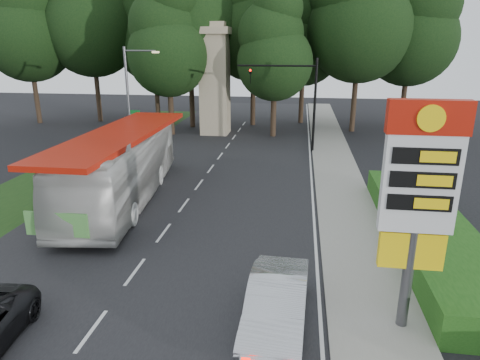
# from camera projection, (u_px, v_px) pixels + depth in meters

# --- Properties ---
(ground) EXTENTS (120.00, 120.00, 0.00)m
(ground) POSITION_uv_depth(u_px,v_px,m) (84.00, 342.00, 12.30)
(ground) COLOR black
(ground) RESTS_ON ground
(road_surface) EXTENTS (14.00, 80.00, 0.02)m
(road_surface) POSITION_uv_depth(u_px,v_px,m) (189.00, 199.00, 23.62)
(road_surface) COLOR black
(road_surface) RESTS_ON ground
(sidewalk_right) EXTENTS (3.00, 80.00, 0.12)m
(sidewalk_right) POSITION_uv_depth(u_px,v_px,m) (346.00, 206.00, 22.47)
(sidewalk_right) COLOR gray
(sidewalk_right) RESTS_ON ground
(grass_verge_left) EXTENTS (5.00, 50.00, 0.02)m
(grass_verge_left) POSITION_uv_depth(u_px,v_px,m) (80.00, 164.00, 30.53)
(grass_verge_left) COLOR #193814
(grass_verge_left) RESTS_ON ground
(hedge) EXTENTS (3.00, 14.00, 1.20)m
(hedge) POSITION_uv_depth(u_px,v_px,m) (428.00, 231.00, 18.14)
(hedge) COLOR #1D4D14
(hedge) RESTS_ON ground
(gas_station_pylon) EXTENTS (2.10, 0.45, 6.85)m
(gas_station_pylon) POSITION_uv_depth(u_px,v_px,m) (419.00, 189.00, 11.61)
(gas_station_pylon) COLOR #59595E
(gas_station_pylon) RESTS_ON ground
(traffic_signal_mast) EXTENTS (6.10, 0.35, 7.20)m
(traffic_signal_mast) POSITION_uv_depth(u_px,v_px,m) (298.00, 92.00, 32.76)
(traffic_signal_mast) COLOR black
(traffic_signal_mast) RESTS_ON ground
(streetlight_signs) EXTENTS (2.75, 0.98, 8.00)m
(streetlight_signs) POSITION_uv_depth(u_px,v_px,m) (131.00, 95.00, 32.63)
(streetlight_signs) COLOR #59595E
(streetlight_signs) RESTS_ON ground
(monument) EXTENTS (3.00, 3.00, 10.05)m
(monument) POSITION_uv_depth(u_px,v_px,m) (215.00, 79.00, 39.30)
(monument) COLOR tan
(monument) RESTS_ON ground
(tree_far_west) EXTENTS (8.96, 8.96, 17.60)m
(tree_far_west) POSITION_uv_depth(u_px,v_px,m) (25.00, 18.00, 43.08)
(tree_far_west) COLOR #2D2116
(tree_far_west) RESTS_ON ground
(tree_west_mid) EXTENTS (9.80, 9.80, 19.25)m
(tree_west_mid) POSITION_uv_depth(u_px,v_px,m) (89.00, 8.00, 43.87)
(tree_west_mid) COLOR #2D2116
(tree_west_mid) RESTS_ON ground
(tree_west_near) EXTENTS (8.40, 8.40, 16.50)m
(tree_west_near) POSITION_uv_depth(u_px,v_px,m) (153.00, 26.00, 45.47)
(tree_west_near) COLOR #2D2116
(tree_west_near) RESTS_ON ground
(tree_center_left) EXTENTS (10.08, 10.08, 19.80)m
(tree_center_left) POSITION_uv_depth(u_px,v_px,m) (189.00, 1.00, 40.42)
(tree_center_left) COLOR #2D2116
(tree_center_left) RESTS_ON ground
(tree_center_right) EXTENTS (9.24, 9.24, 18.15)m
(tree_center_right) POSITION_uv_depth(u_px,v_px,m) (254.00, 13.00, 41.82)
(tree_center_right) COLOR #2D2116
(tree_center_right) RESTS_ON ground
(tree_east_near) EXTENTS (8.12, 8.12, 15.95)m
(tree_east_near) POSITION_uv_depth(u_px,v_px,m) (305.00, 28.00, 43.45)
(tree_east_near) COLOR #2D2116
(tree_east_near) RESTS_ON ground
(tree_east_mid) EXTENTS (9.52, 9.52, 18.70)m
(tree_east_mid) POSITION_uv_depth(u_px,v_px,m) (362.00, 7.00, 38.51)
(tree_east_mid) COLOR #2D2116
(tree_east_mid) RESTS_ON ground
(tree_far_east) EXTENTS (8.68, 8.68, 17.05)m
(tree_far_east) POSITION_uv_depth(u_px,v_px,m) (413.00, 20.00, 40.04)
(tree_far_east) COLOR #2D2116
(tree_far_east) RESTS_ON ground
(tree_monument_left) EXTENTS (7.28, 7.28, 14.30)m
(tree_monument_left) POSITION_uv_depth(u_px,v_px,m) (168.00, 38.00, 37.80)
(tree_monument_left) COLOR #2D2116
(tree_monument_left) RESTS_ON ground
(tree_monument_right) EXTENTS (6.72, 6.72, 13.20)m
(tree_monument_right) POSITION_uv_depth(u_px,v_px,m) (275.00, 46.00, 37.22)
(tree_monument_right) COLOR #2D2116
(tree_monument_right) RESTS_ON ground
(transit_bus) EXTENTS (4.67, 13.75, 3.75)m
(transit_bus) POSITION_uv_depth(u_px,v_px,m) (122.00, 167.00, 23.04)
(transit_bus) COLOR silver
(transit_bus) RESTS_ON ground
(sedan_silver) EXTENTS (1.91, 4.98, 1.62)m
(sedan_silver) POSITION_uv_depth(u_px,v_px,m) (276.00, 305.00, 12.66)
(sedan_silver) COLOR #AEB2B6
(sedan_silver) RESTS_ON ground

